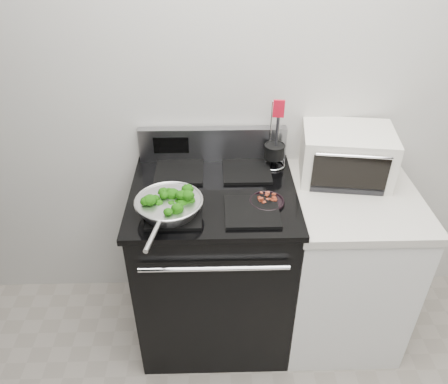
{
  "coord_description": "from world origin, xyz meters",
  "views": [
    {
      "loc": [
        -0.29,
        -0.29,
        2.12
      ],
      "look_at": [
        -0.25,
        1.36,
        0.98
      ],
      "focal_mm": 35.0,
      "sensor_mm": 36.0,
      "label": 1
    }
  ],
  "objects_px": {
    "bacon_plate": "(267,200)",
    "toaster_oven": "(346,154)",
    "utensil_holder": "(274,155)",
    "skillet": "(169,205)",
    "gas_range": "(214,262)"
  },
  "relations": [
    {
      "from": "skillet",
      "to": "bacon_plate",
      "type": "relative_size",
      "value": 2.94
    },
    {
      "from": "gas_range",
      "to": "skillet",
      "type": "height_order",
      "value": "gas_range"
    },
    {
      "from": "gas_range",
      "to": "bacon_plate",
      "type": "height_order",
      "value": "gas_range"
    },
    {
      "from": "bacon_plate",
      "to": "toaster_oven",
      "type": "distance_m",
      "value": 0.5
    },
    {
      "from": "toaster_oven",
      "to": "utensil_holder",
      "type": "bearing_deg",
      "value": 178.61
    },
    {
      "from": "bacon_plate",
      "to": "toaster_oven",
      "type": "xyz_separation_m",
      "value": [
        0.42,
        0.27,
        0.08
      ]
    },
    {
      "from": "gas_range",
      "to": "toaster_oven",
      "type": "height_order",
      "value": "toaster_oven"
    },
    {
      "from": "skillet",
      "to": "bacon_plate",
      "type": "xyz_separation_m",
      "value": [
        0.44,
        0.08,
        -0.03
      ]
    },
    {
      "from": "gas_range",
      "to": "skillet",
      "type": "bearing_deg",
      "value": -137.15
    },
    {
      "from": "utensil_holder",
      "to": "skillet",
      "type": "bearing_deg",
      "value": -134.65
    },
    {
      "from": "bacon_plate",
      "to": "gas_range",
      "type": "bearing_deg",
      "value": 157.4
    },
    {
      "from": "utensil_holder",
      "to": "toaster_oven",
      "type": "height_order",
      "value": "utensil_holder"
    },
    {
      "from": "skillet",
      "to": "toaster_oven",
      "type": "distance_m",
      "value": 0.92
    },
    {
      "from": "gas_range",
      "to": "toaster_oven",
      "type": "xyz_separation_m",
      "value": [
        0.66,
        0.17,
        0.56
      ]
    },
    {
      "from": "gas_range",
      "to": "skillet",
      "type": "relative_size",
      "value": 2.41
    }
  ]
}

